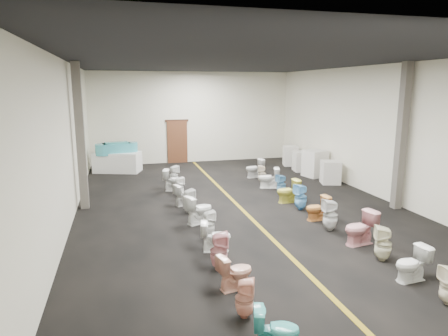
{
  "coord_description": "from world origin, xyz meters",
  "views": [
    {
      "loc": [
        -3.59,
        -11.84,
        3.76
      ],
      "look_at": [
        -0.21,
        1.0,
        1.05
      ],
      "focal_mm": 32.0,
      "sensor_mm": 36.0,
      "label": 1
    }
  ],
  "objects_px": {
    "toilet_right_2": "(383,244)",
    "toilet_right_7": "(288,191)",
    "appliance_crate_a": "(330,172)",
    "toilet_left_4": "(216,236)",
    "toilet_left_11": "(174,175)",
    "toilet_right_6": "(301,197)",
    "bathtub": "(117,148)",
    "appliance_crate_b": "(315,163)",
    "toilet_left_7": "(189,201)",
    "toilet_left_10": "(174,180)",
    "toilet_left_6": "(199,209)",
    "toilet_right_10": "(262,174)",
    "toilet_left_2": "(235,271)",
    "toilet_right_1": "(412,264)",
    "toilet_right_11": "(255,168)",
    "toilet_left_9": "(179,187)",
    "toilet_right_9": "(269,178)",
    "toilet_left_3": "(219,251)",
    "appliance_crate_c": "(303,161)",
    "toilet_left_0": "(276,330)",
    "toilet_right_5": "(317,208)",
    "toilet_left_8": "(185,195)",
    "toilet_left_1": "(244,298)",
    "toilet_right_4": "(330,215)",
    "toilet_right_3": "(360,228)",
    "toilet_right_8": "(281,184)",
    "toilet_left_5": "(209,224)",
    "appliance_crate_d": "(290,156)"
  },
  "relations": [
    {
      "from": "toilet_right_2",
      "to": "toilet_right_7",
      "type": "distance_m",
      "value": 4.72
    },
    {
      "from": "appliance_crate_a",
      "to": "toilet_left_4",
      "type": "distance_m",
      "value": 7.97
    },
    {
      "from": "toilet_left_11",
      "to": "toilet_right_6",
      "type": "relative_size",
      "value": 0.92
    },
    {
      "from": "bathtub",
      "to": "toilet_left_4",
      "type": "relative_size",
      "value": 2.6
    },
    {
      "from": "appliance_crate_b",
      "to": "toilet_left_7",
      "type": "relative_size",
      "value": 1.53
    },
    {
      "from": "toilet_left_7",
      "to": "toilet_left_10",
      "type": "relative_size",
      "value": 0.92
    },
    {
      "from": "toilet_left_6",
      "to": "toilet_right_10",
      "type": "distance_m",
      "value": 5.34
    },
    {
      "from": "toilet_left_2",
      "to": "toilet_left_7",
      "type": "xyz_separation_m",
      "value": [
        -0.05,
        4.81,
        0.02
      ]
    },
    {
      "from": "bathtub",
      "to": "toilet_left_7",
      "type": "height_order",
      "value": "bathtub"
    },
    {
      "from": "toilet_right_1",
      "to": "toilet_right_11",
      "type": "bearing_deg",
      "value": 174.31
    },
    {
      "from": "toilet_left_9",
      "to": "toilet_right_9",
      "type": "xyz_separation_m",
      "value": [
        3.45,
        0.37,
        0.05
      ]
    },
    {
      "from": "toilet_left_2",
      "to": "toilet_left_10",
      "type": "xyz_separation_m",
      "value": [
        -0.11,
        7.57,
        0.05
      ]
    },
    {
      "from": "toilet_left_3",
      "to": "appliance_crate_c",
      "type": "bearing_deg",
      "value": -26.15
    },
    {
      "from": "toilet_left_0",
      "to": "toilet_right_10",
      "type": "xyz_separation_m",
      "value": [
        3.39,
        9.85,
        0.02
      ]
    },
    {
      "from": "toilet_left_4",
      "to": "toilet_left_7",
      "type": "bearing_deg",
      "value": 14.99
    },
    {
      "from": "toilet_left_2",
      "to": "toilet_left_6",
      "type": "bearing_deg",
      "value": -13.63
    },
    {
      "from": "toilet_left_4",
      "to": "toilet_right_5",
      "type": "xyz_separation_m",
      "value": [
        3.33,
        1.4,
        -0.0
      ]
    },
    {
      "from": "bathtub",
      "to": "toilet_left_8",
      "type": "distance_m",
      "value": 6.3
    },
    {
      "from": "toilet_left_1",
      "to": "toilet_right_2",
      "type": "height_order",
      "value": "toilet_right_2"
    },
    {
      "from": "toilet_right_2",
      "to": "toilet_right_4",
      "type": "bearing_deg",
      "value": -151.19
    },
    {
      "from": "toilet_right_3",
      "to": "toilet_right_5",
      "type": "xyz_separation_m",
      "value": [
        -0.13,
        1.91,
        -0.06
      ]
    },
    {
      "from": "toilet_left_9",
      "to": "toilet_right_3",
      "type": "bearing_deg",
      "value": -153.64
    },
    {
      "from": "bathtub",
      "to": "toilet_left_1",
      "type": "distance_m",
      "value": 12.7
    },
    {
      "from": "appliance_crate_c",
      "to": "toilet_left_1",
      "type": "distance_m",
      "value": 12.24
    },
    {
      "from": "toilet_left_7",
      "to": "toilet_right_4",
      "type": "height_order",
      "value": "toilet_right_4"
    },
    {
      "from": "toilet_left_1",
      "to": "toilet_right_9",
      "type": "xyz_separation_m",
      "value": [
        3.51,
        8.04,
        0.05
      ]
    },
    {
      "from": "toilet_right_8",
      "to": "toilet_right_5",
      "type": "bearing_deg",
      "value": -8.81
    },
    {
      "from": "toilet_left_8",
      "to": "toilet_left_2",
      "type": "bearing_deg",
      "value": 162.89
    },
    {
      "from": "toilet_left_4",
      "to": "toilet_right_2",
      "type": "distance_m",
      "value": 3.71
    },
    {
      "from": "toilet_left_4",
      "to": "toilet_right_3",
      "type": "distance_m",
      "value": 3.5
    },
    {
      "from": "toilet_left_8",
      "to": "toilet_right_10",
      "type": "relative_size",
      "value": 0.98
    },
    {
      "from": "toilet_left_5",
      "to": "toilet_left_8",
      "type": "bearing_deg",
      "value": -2.67
    },
    {
      "from": "toilet_right_9",
      "to": "appliance_crate_c",
      "type": "bearing_deg",
      "value": 150.26
    },
    {
      "from": "toilet_left_3",
      "to": "toilet_right_10",
      "type": "height_order",
      "value": "toilet_left_3"
    },
    {
      "from": "toilet_right_2",
      "to": "toilet_right_4",
      "type": "relative_size",
      "value": 0.93
    },
    {
      "from": "bathtub",
      "to": "toilet_left_8",
      "type": "height_order",
      "value": "bathtub"
    },
    {
      "from": "toilet_left_5",
      "to": "toilet_left_7",
      "type": "relative_size",
      "value": 0.93
    },
    {
      "from": "bathtub",
      "to": "toilet_left_9",
      "type": "height_order",
      "value": "bathtub"
    },
    {
      "from": "appliance_crate_b",
      "to": "toilet_left_11",
      "type": "bearing_deg",
      "value": 179.65
    },
    {
      "from": "toilet_right_5",
      "to": "toilet_right_1",
      "type": "bearing_deg",
      "value": -2.81
    },
    {
      "from": "toilet_right_8",
      "to": "toilet_left_11",
      "type": "bearing_deg",
      "value": -131.52
    },
    {
      "from": "toilet_left_7",
      "to": "toilet_right_9",
      "type": "xyz_separation_m",
      "value": [
        3.45,
        2.26,
        0.02
      ]
    },
    {
      "from": "bathtub",
      "to": "toilet_right_8",
      "type": "bearing_deg",
      "value": -54.11
    },
    {
      "from": "toilet_left_1",
      "to": "toilet_left_10",
      "type": "xyz_separation_m",
      "value": [
        0.01,
        8.54,
        0.06
      ]
    },
    {
      "from": "appliance_crate_a",
      "to": "toilet_right_10",
      "type": "height_order",
      "value": "appliance_crate_a"
    },
    {
      "from": "toilet_right_9",
      "to": "toilet_right_10",
      "type": "bearing_deg",
      "value": -167.67
    },
    {
      "from": "appliance_crate_d",
      "to": "toilet_right_2",
      "type": "xyz_separation_m",
      "value": [
        -2.53,
        -10.58,
        -0.08
      ]
    },
    {
      "from": "toilet_left_6",
      "to": "toilet_left_8",
      "type": "bearing_deg",
      "value": -19.54
    },
    {
      "from": "toilet_left_10",
      "to": "toilet_right_7",
      "type": "relative_size",
      "value": 1.04
    },
    {
      "from": "toilet_left_7",
      "to": "appliance_crate_a",
      "type": "bearing_deg",
      "value": -87.24
    }
  ]
}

